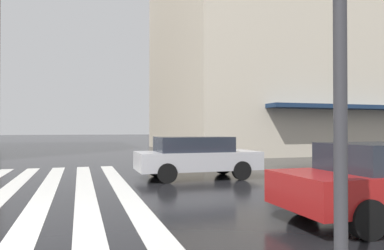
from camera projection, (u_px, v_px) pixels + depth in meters
haussmann_block_corner at (310, 25)px, 31.42m from camera, size 17.52×24.78×21.71m
traffic_signal_post at (331, 6)px, 3.38m from camera, size 0.44×0.30×3.69m
car_silver at (196, 156)px, 12.40m from camera, size 1.85×4.10×1.41m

